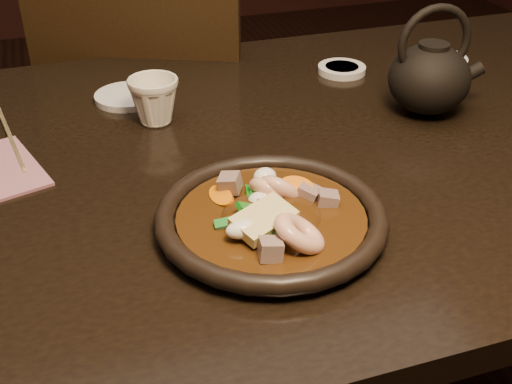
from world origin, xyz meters
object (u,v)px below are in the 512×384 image
object	(u,v)px
plate	(271,218)
teapot	(430,75)
table	(295,184)
chair	(159,133)
tea_cup	(154,99)

from	to	relation	value
plate	teapot	world-z (taller)	teapot
table	chair	distance (m)	0.59
plate	tea_cup	world-z (taller)	tea_cup
chair	plate	bearing A→B (deg)	114.49
plate	teapot	xyz separation A→B (m)	(0.35, 0.23, 0.05)
table	chair	world-z (taller)	chair
table	tea_cup	size ratio (longest dim) A/B	20.10
chair	teapot	xyz separation A→B (m)	(0.36, -0.53, 0.30)
table	plate	distance (m)	0.25
tea_cup	chair	bearing A→B (deg)	80.99
chair	tea_cup	bearing A→B (deg)	104.84
table	plate	xyz separation A→B (m)	(-0.11, -0.20, 0.09)
table	tea_cup	bearing A→B (deg)	145.51
teapot	tea_cup	bearing A→B (deg)	171.50
chair	plate	world-z (taller)	chair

